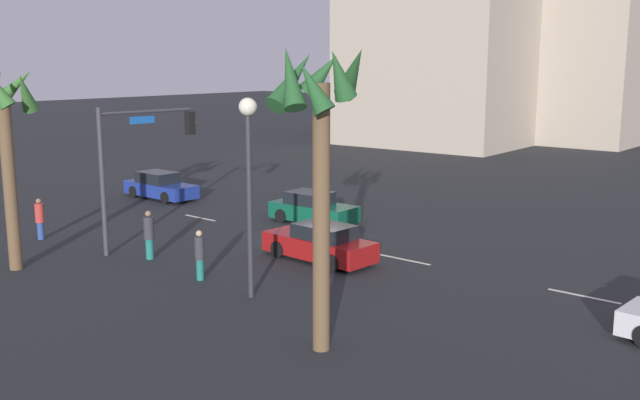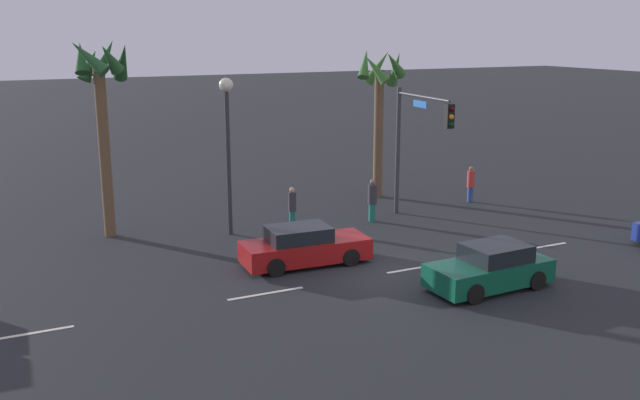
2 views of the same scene
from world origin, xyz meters
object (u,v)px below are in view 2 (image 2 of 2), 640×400
traffic_signal (415,133)px  palm_tree_1 (102,91)px  car_4 (304,247)px  pedestrian_2 (372,199)px  streetlamp (227,127)px  pedestrian_0 (292,206)px  pedestrian_1 (471,183)px  palm_tree_0 (381,90)px  car_0 (490,268)px

traffic_signal → palm_tree_1: 12.88m
car_4 → pedestrian_2: (5.11, 4.04, 0.33)m
streetlamp → pedestrian_0: bearing=-4.2°
pedestrian_1 → pedestrian_2: size_ratio=0.94×
traffic_signal → streetlamp: (-7.85, 1.55, 0.55)m
car_4 → streetlamp: size_ratio=0.73×
palm_tree_0 → pedestrian_2: bearing=-123.9°
pedestrian_0 → pedestrian_2: pedestrian_2 is taller
pedestrian_2 → palm_tree_1: palm_tree_1 is taller
streetlamp → palm_tree_1: bearing=156.7°
car_0 → palm_tree_0: 14.04m
car_4 → pedestrian_1: bearing=24.3°
palm_tree_0 → palm_tree_1: palm_tree_1 is taller
pedestrian_0 → palm_tree_0: size_ratio=0.24×
traffic_signal → palm_tree_0: size_ratio=0.78×
pedestrian_0 → car_0: bearing=-72.9°
car_0 → car_4: car_0 is taller
pedestrian_1 → palm_tree_1: bearing=174.4°
streetlamp → palm_tree_0: size_ratio=0.86×
palm_tree_1 → pedestrian_0: bearing=-16.4°
pedestrian_2 → palm_tree_1: bearing=166.0°
car_4 → streetlamp: bearing=103.2°
pedestrian_2 → palm_tree_1: size_ratio=0.24×
traffic_signal → car_4: bearing=-154.1°
streetlamp → pedestrian_0: (2.68, -0.19, -3.50)m
car_0 → pedestrian_0: (-2.89, 9.39, 0.26)m
car_0 → traffic_signal: 8.95m
pedestrian_0 → palm_tree_1: size_ratio=0.22×
car_0 → pedestrian_0: pedestrian_0 is taller
pedestrian_2 → palm_tree_1: (-10.65, 2.66, 4.87)m
car_0 → traffic_signal: size_ratio=0.73×
pedestrian_1 → pedestrian_2: pedestrian_2 is taller
streetlamp → pedestrian_2: bearing=-7.0°
streetlamp → pedestrian_2: streetlamp is taller
pedestrian_2 → palm_tree_0: size_ratio=0.26×
pedestrian_1 → pedestrian_2: 6.18m
car_0 → palm_tree_0: palm_tree_0 is taller
streetlamp → palm_tree_1: (-4.41, 1.90, 1.42)m
streetlamp → pedestrian_1: streetlamp is taller
car_0 → streetlamp: 11.71m
pedestrian_0 → pedestrian_1: bearing=2.7°
streetlamp → palm_tree_1: size_ratio=0.80×
streetlamp → palm_tree_0: (8.93, 3.23, 0.89)m
traffic_signal → streetlamp: size_ratio=0.90×
pedestrian_0 → palm_tree_0: palm_tree_0 is taller
pedestrian_0 → pedestrian_2: size_ratio=0.93×
car_0 → pedestrian_1: size_ratio=2.37×
traffic_signal → car_0: bearing=-105.8°
car_4 → pedestrian_0: 4.87m
streetlamp → car_4: bearing=-76.8°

